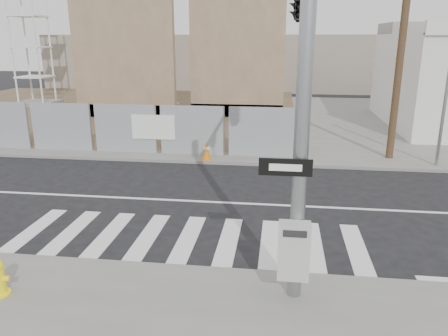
# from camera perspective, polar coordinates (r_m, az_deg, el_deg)

# --- Properties ---
(ground) EXTENTS (100.00, 100.00, 0.00)m
(ground) POSITION_cam_1_polar(r_m,az_deg,el_deg) (13.10, -2.44, -4.43)
(ground) COLOR black
(ground) RESTS_ON ground
(sidewalk_far) EXTENTS (50.00, 20.00, 0.12)m
(sidewalk_far) POSITION_cam_1_polar(r_m,az_deg,el_deg) (26.53, 2.74, 6.51)
(sidewalk_far) COLOR slate
(sidewalk_far) RESTS_ON ground
(signal_pole) EXTENTS (0.96, 5.87, 7.00)m
(signal_pole) POSITION_cam_1_polar(r_m,az_deg,el_deg) (10.00, 9.94, 16.85)
(signal_pole) COLOR gray
(signal_pole) RESTS_ON sidewalk_near
(concrete_wall_left) EXTENTS (6.00, 1.30, 8.00)m
(concrete_wall_left) POSITION_cam_1_polar(r_m,az_deg,el_deg) (26.76, -12.87, 13.37)
(concrete_wall_left) COLOR brown
(concrete_wall_left) RESTS_ON sidewalk_far
(concrete_wall_right) EXTENTS (5.50, 1.30, 8.00)m
(concrete_wall_right) POSITION_cam_1_polar(r_m,az_deg,el_deg) (26.29, 1.74, 13.71)
(concrete_wall_right) COLOR brown
(concrete_wall_right) RESTS_ON sidewalk_far
(utility_pole_right) EXTENTS (1.60, 0.28, 10.00)m
(utility_pole_right) POSITION_cam_1_polar(r_m,az_deg,el_deg) (18.08, 22.45, 17.02)
(utility_pole_right) COLOR #4F3925
(utility_pole_right) RESTS_ON sidewalk_far
(traffic_cone_c) EXTENTS (0.44, 0.44, 0.67)m
(traffic_cone_c) POSITION_cam_1_polar(r_m,az_deg,el_deg) (18.96, -10.84, 3.34)
(traffic_cone_c) COLOR #E74B0C
(traffic_cone_c) RESTS_ON sidewalk_far
(traffic_cone_d) EXTENTS (0.44, 0.44, 0.70)m
(traffic_cone_d) POSITION_cam_1_polar(r_m,az_deg,el_deg) (17.10, -2.30, 2.25)
(traffic_cone_d) COLOR orange
(traffic_cone_d) RESTS_ON sidewalk_far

